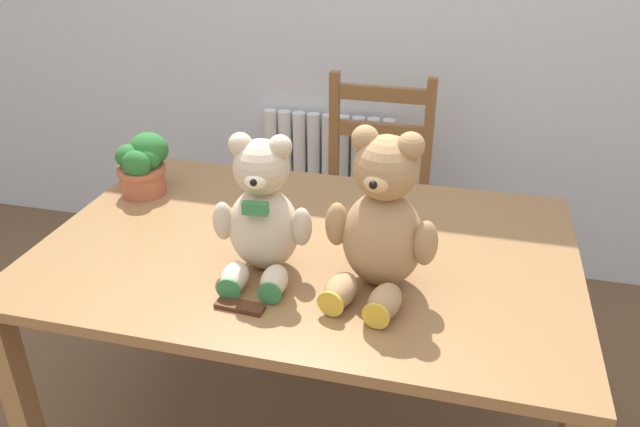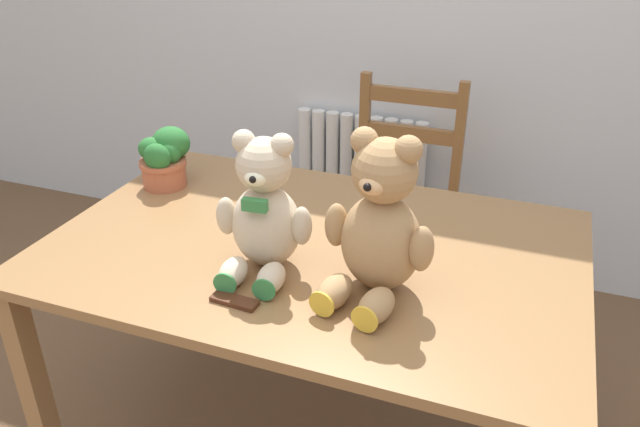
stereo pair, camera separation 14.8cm
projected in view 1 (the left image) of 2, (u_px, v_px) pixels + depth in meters
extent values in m
cylinder|color=white|center=(273.00, 180.00, 3.09)|extent=(0.06, 0.06, 0.72)
cylinder|color=white|center=(286.00, 182.00, 3.08)|extent=(0.06, 0.06, 0.72)
cylinder|color=white|center=(300.00, 183.00, 3.06)|extent=(0.06, 0.06, 0.72)
cylinder|color=white|center=(314.00, 185.00, 3.04)|extent=(0.06, 0.06, 0.72)
cylinder|color=white|center=(328.00, 186.00, 3.03)|extent=(0.06, 0.06, 0.72)
cylinder|color=white|center=(342.00, 188.00, 3.01)|extent=(0.06, 0.06, 0.72)
cylinder|color=white|center=(356.00, 189.00, 3.00)|extent=(0.06, 0.06, 0.72)
cylinder|color=white|center=(371.00, 191.00, 2.98)|extent=(0.06, 0.06, 0.72)
cylinder|color=white|center=(385.00, 193.00, 2.97)|extent=(0.06, 0.06, 0.72)
cube|color=white|center=(327.00, 247.00, 3.19)|extent=(0.64, 0.10, 0.04)
cube|color=olive|center=(307.00, 249.00, 1.74)|extent=(1.46, 0.96, 0.03)
cube|color=olive|center=(26.00, 418.00, 1.69)|extent=(0.06, 0.06, 0.74)
cube|color=olive|center=(169.00, 257.00, 2.43)|extent=(0.06, 0.06, 0.74)
cube|color=olive|center=(532.00, 308.00, 2.13)|extent=(0.06, 0.06, 0.74)
cube|color=brown|center=(370.00, 215.00, 2.60)|extent=(0.44, 0.41, 0.03)
cube|color=brown|center=(409.00, 291.00, 2.50)|extent=(0.04, 0.04, 0.43)
cube|color=brown|center=(313.00, 278.00, 2.59)|extent=(0.04, 0.04, 0.43)
cube|color=brown|center=(424.00, 190.00, 2.69)|extent=(0.04, 0.04, 0.98)
cube|color=brown|center=(334.00, 181.00, 2.77)|extent=(0.04, 0.04, 0.98)
cube|color=brown|center=(382.00, 94.00, 2.54)|extent=(0.36, 0.03, 0.06)
cube|color=brown|center=(381.00, 131.00, 2.61)|extent=(0.36, 0.03, 0.06)
ellipsoid|color=beige|center=(264.00, 229.00, 1.58)|extent=(0.19, 0.17, 0.22)
sphere|color=beige|center=(261.00, 167.00, 1.50)|extent=(0.14, 0.14, 0.14)
sphere|color=beige|center=(280.00, 147.00, 1.47)|extent=(0.06, 0.06, 0.06)
sphere|color=beige|center=(240.00, 144.00, 1.48)|extent=(0.06, 0.06, 0.06)
ellipsoid|color=white|center=(256.00, 180.00, 1.46)|extent=(0.06, 0.06, 0.04)
sphere|color=black|center=(253.00, 183.00, 1.44)|extent=(0.02, 0.02, 0.02)
ellipsoid|color=beige|center=(302.00, 227.00, 1.54)|extent=(0.06, 0.06, 0.10)
ellipsoid|color=beige|center=(223.00, 221.00, 1.57)|extent=(0.06, 0.06, 0.10)
ellipsoid|color=beige|center=(274.00, 281.00, 1.51)|extent=(0.08, 0.12, 0.07)
cylinder|color=#337F42|center=(269.00, 293.00, 1.46)|extent=(0.06, 0.01, 0.06)
ellipsoid|color=beige|center=(235.00, 277.00, 1.52)|extent=(0.08, 0.12, 0.07)
cylinder|color=#337F42|center=(228.00, 290.00, 1.48)|extent=(0.06, 0.01, 0.06)
cube|color=#337F42|center=(255.00, 208.00, 1.47)|extent=(0.06, 0.03, 0.03)
ellipsoid|color=tan|center=(382.00, 239.00, 1.51)|extent=(0.23, 0.20, 0.25)
sphere|color=tan|center=(386.00, 168.00, 1.42)|extent=(0.15, 0.15, 0.15)
sphere|color=tan|center=(411.00, 146.00, 1.37)|extent=(0.06, 0.06, 0.06)
sphere|color=tan|center=(365.00, 139.00, 1.41)|extent=(0.06, 0.06, 0.06)
ellipsoid|color=#E5B279|center=(377.00, 182.00, 1.38)|extent=(0.07, 0.07, 0.05)
sphere|color=black|center=(373.00, 185.00, 1.36)|extent=(0.02, 0.02, 0.02)
ellipsoid|color=tan|center=(425.00, 243.00, 1.44)|extent=(0.07, 0.07, 0.12)
ellipsoid|color=tan|center=(337.00, 224.00, 1.52)|extent=(0.07, 0.07, 0.12)
ellipsoid|color=tan|center=(385.00, 302.00, 1.43)|extent=(0.09, 0.13, 0.07)
cylinder|color=gold|center=(376.00, 316.00, 1.38)|extent=(0.07, 0.02, 0.07)
ellipsoid|color=tan|center=(341.00, 291.00, 1.47)|extent=(0.09, 0.13, 0.07)
cylinder|color=gold|center=(330.00, 304.00, 1.42)|extent=(0.07, 0.02, 0.07)
cylinder|color=#B25B3D|center=(143.00, 180.00, 2.00)|extent=(0.14, 0.14, 0.09)
cylinder|color=#B25B3D|center=(141.00, 170.00, 1.98)|extent=(0.15, 0.15, 0.02)
ellipsoid|color=#286B2D|center=(147.00, 160.00, 1.97)|extent=(0.08, 0.06, 0.08)
ellipsoid|color=#286B2D|center=(149.00, 149.00, 2.00)|extent=(0.13, 0.12, 0.11)
ellipsoid|color=#286B2D|center=(129.00, 156.00, 1.97)|extent=(0.09, 0.08, 0.08)
ellipsoid|color=#286B2D|center=(136.00, 165.00, 1.93)|extent=(0.09, 0.07, 0.09)
cube|color=#472314|center=(240.00, 306.00, 1.46)|extent=(0.12, 0.05, 0.01)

